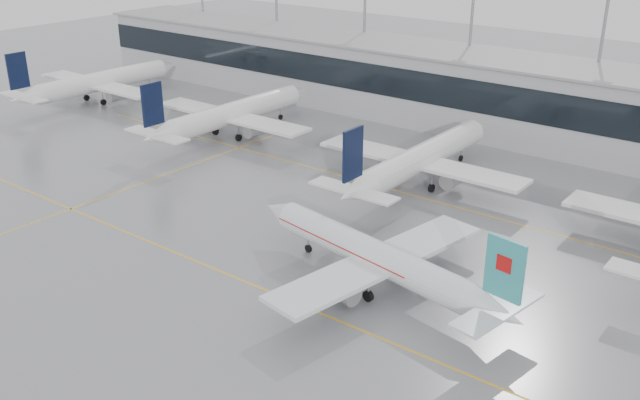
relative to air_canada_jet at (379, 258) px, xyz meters
The scene contains 12 objects.
ground 13.53m from the air_canada_jet, 146.25° to the right, with size 320.00×320.00×0.00m, color gray.
taxi_line_main 13.53m from the air_canada_jet, 146.25° to the right, with size 120.00×0.25×0.01m, color gold.
taxi_line_north 25.40m from the air_canada_jet, 115.69° to the left, with size 120.00×0.25×0.01m, color gold.
taxi_line_cross 41.77m from the air_canada_jet, 169.34° to the left, with size 0.25×60.00×0.01m, color gold.
terminal 55.85m from the air_canada_jet, 101.29° to the left, with size 180.00×15.00×12.00m, color #A0A0A4.
terminal_glass 48.59m from the air_canada_jet, 103.04° to the left, with size 180.00×0.20×5.00m, color black.
terminal_roof 56.50m from the air_canada_jet, 101.29° to the left, with size 182.00×16.00×0.40m, color gray.
light_masts 62.50m from the air_canada_jet, 100.20° to the left, with size 156.40×1.00×22.60m.
air_canada_jet is the anchor object (origin of this frame).
parked_jet_a 85.12m from the air_canada_jet, 161.94° to the left, with size 29.64×36.96×11.72m.
parked_jet_b 52.97m from the air_canada_jet, 150.11° to the left, with size 29.64×36.96×11.72m.
parked_jet_c 28.57m from the air_canada_jet, 112.48° to the left, with size 29.64×36.96×11.72m.
Camera 1 is at (44.36, -44.92, 35.50)m, focal length 40.00 mm.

